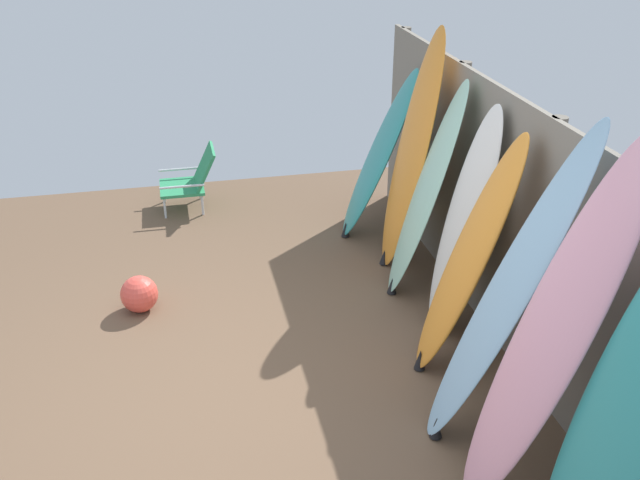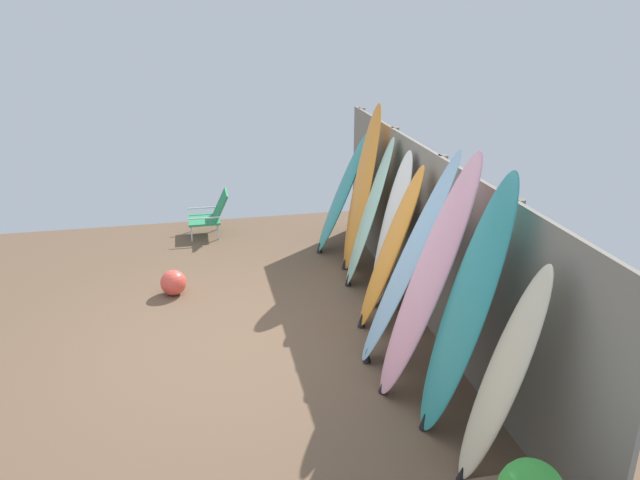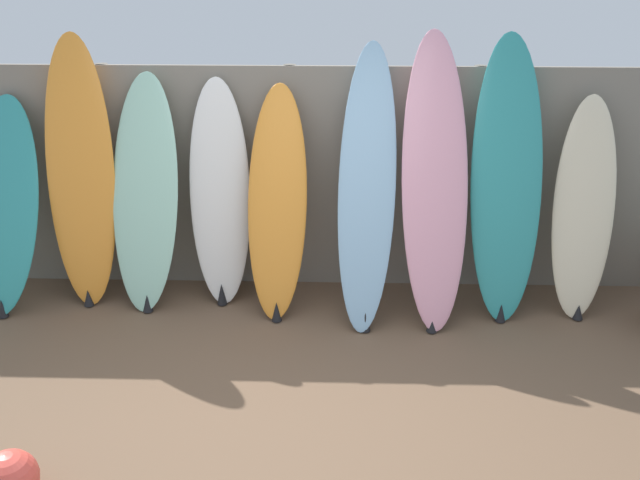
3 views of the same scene
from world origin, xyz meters
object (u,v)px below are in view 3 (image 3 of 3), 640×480
object	(u,v)px
surfboard_seafoam_2	(145,196)
surfboard_skyblue_5	(367,190)
surfboard_pink_6	(435,183)
surfboard_orange_1	(81,175)
surfboard_cream_8	(583,210)
surfboard_white_3	(220,196)
beach_ball	(10,478)
surfboard_teal_0	(3,207)
surfboard_orange_4	(277,204)
surfboard_teal_7	(506,182)

from	to	relation	value
surfboard_seafoam_2	surfboard_skyblue_5	world-z (taller)	surfboard_skyblue_5
surfboard_pink_6	surfboard_orange_1	bearing A→B (deg)	176.28
surfboard_skyblue_5	surfboard_cream_8	bearing A→B (deg)	3.30
surfboard_white_3	surfboard_pink_6	distance (m)	1.63
surfboard_seafoam_2	beach_ball	bearing A→B (deg)	-94.75
surfboard_skyblue_5	surfboard_pink_6	distance (m)	0.49
surfboard_orange_1	surfboard_seafoam_2	world-z (taller)	surfboard_orange_1
surfboard_teal_0	surfboard_orange_1	size ratio (longest dim) A/B	0.78
surfboard_orange_4	surfboard_pink_6	world-z (taller)	surfboard_pink_6
surfboard_white_3	beach_ball	world-z (taller)	surfboard_white_3
surfboard_orange_1	surfboard_teal_7	size ratio (longest dim) A/B	0.99
surfboard_white_3	beach_ball	bearing A→B (deg)	-107.71
surfboard_teal_0	surfboard_skyblue_5	distance (m)	2.77
surfboard_teal_0	surfboard_seafoam_2	size ratio (longest dim) A/B	0.90
surfboard_orange_4	surfboard_skyblue_5	xyz separation A→B (m)	(0.67, -0.06, 0.14)
surfboard_white_3	surfboard_skyblue_5	world-z (taller)	surfboard_skyblue_5
surfboard_orange_1	surfboard_cream_8	xyz separation A→B (m)	(3.79, -0.08, -0.21)
surfboard_white_3	surfboard_orange_4	bearing A→B (deg)	-18.29
surfboard_seafoam_2	surfboard_cream_8	bearing A→B (deg)	-0.55
surfboard_white_3	beach_ball	size ratio (longest dim) A/B	5.92
surfboard_teal_0	beach_ball	size ratio (longest dim) A/B	5.47
surfboard_seafoam_2	surfboard_orange_1	bearing A→B (deg)	174.88
surfboard_skyblue_5	surfboard_cream_8	distance (m)	1.64
surfboard_pink_6	beach_ball	bearing A→B (deg)	-137.97
beach_ball	surfboard_skyblue_5	bearing A→B (deg)	48.76
surfboard_seafoam_2	surfboard_skyblue_5	distance (m)	1.69
surfboard_teal_0	surfboard_pink_6	world-z (taller)	surfboard_pink_6
surfboard_teal_0	surfboard_orange_4	xyz separation A→B (m)	(2.10, -0.02, 0.05)
surfboard_teal_0	surfboard_orange_4	world-z (taller)	surfboard_orange_4
beach_ball	surfboard_orange_1	bearing A→B (deg)	97.48
surfboard_teal_7	beach_ball	xyz separation A→B (m)	(-2.89, -2.21, -0.88)
surfboard_teal_7	surfboard_pink_6	bearing A→B (deg)	-170.70
surfboard_orange_1	surfboard_seafoam_2	xyz separation A→B (m)	(0.49, -0.04, -0.15)
surfboard_seafoam_2	surfboard_orange_4	bearing A→B (deg)	-3.91
surfboard_orange_4	surfboard_skyblue_5	size ratio (longest dim) A/B	0.85
surfboard_skyblue_5	beach_ball	world-z (taller)	surfboard_skyblue_5
surfboard_pink_6	surfboard_cream_8	world-z (taller)	surfboard_pink_6
surfboard_cream_8	surfboard_pink_6	bearing A→B (deg)	-175.10
surfboard_teal_0	surfboard_orange_1	xyz separation A→B (m)	(0.60, 0.10, 0.23)
surfboard_pink_6	surfboard_cream_8	bearing A→B (deg)	4.90
surfboard_teal_0	surfboard_cream_8	bearing A→B (deg)	0.29
surfboard_teal_7	surfboard_cream_8	size ratio (longest dim) A/B	1.26
surfboard_skyblue_5	surfboard_cream_8	world-z (taller)	surfboard_skyblue_5
surfboard_seafoam_2	beach_ball	distance (m)	2.37
surfboard_teal_7	surfboard_cream_8	distance (m)	0.63
surfboard_seafoam_2	surfboard_white_3	distance (m)	0.56
surfboard_orange_1	surfboard_teal_7	world-z (taller)	surfboard_teal_7
surfboard_teal_0	surfboard_white_3	world-z (taller)	surfboard_white_3
surfboard_white_3	surfboard_pink_6	world-z (taller)	surfboard_pink_6
surfboard_seafoam_2	surfboard_skyblue_5	bearing A→B (deg)	-4.28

